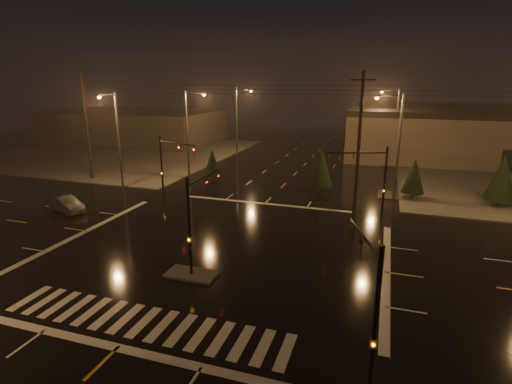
% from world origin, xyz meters
% --- Properties ---
extents(ground, '(140.00, 140.00, 0.00)m').
position_xyz_m(ground, '(0.00, 0.00, 0.00)').
color(ground, black).
rests_on(ground, ground).
extents(sidewalk_nw, '(36.00, 36.00, 0.12)m').
position_xyz_m(sidewalk_nw, '(-30.00, 30.00, 0.06)').
color(sidewalk_nw, '#423F3B').
rests_on(sidewalk_nw, ground).
extents(median_island, '(3.00, 1.60, 0.15)m').
position_xyz_m(median_island, '(0.00, -4.00, 0.07)').
color(median_island, '#423F3B').
rests_on(median_island, ground).
extents(crosswalk, '(15.00, 2.60, 0.01)m').
position_xyz_m(crosswalk, '(0.00, -9.00, 0.01)').
color(crosswalk, beige).
rests_on(crosswalk, ground).
extents(stop_bar_near, '(16.00, 0.50, 0.01)m').
position_xyz_m(stop_bar_near, '(0.00, -11.00, 0.01)').
color(stop_bar_near, beige).
rests_on(stop_bar_near, ground).
extents(stop_bar_far, '(16.00, 0.50, 0.01)m').
position_xyz_m(stop_bar_far, '(0.00, 11.00, 0.01)').
color(stop_bar_far, beige).
rests_on(stop_bar_far, ground).
extents(commercial_block, '(30.00, 18.00, 5.60)m').
position_xyz_m(commercial_block, '(-35.00, 42.00, 2.80)').
color(commercial_block, '#423E3A').
rests_on(commercial_block, ground).
extents(signal_mast_median, '(0.25, 4.59, 6.00)m').
position_xyz_m(signal_mast_median, '(0.00, -3.07, 3.75)').
color(signal_mast_median, black).
rests_on(signal_mast_median, ground).
extents(signal_mast_ne, '(4.84, 1.86, 6.00)m').
position_xyz_m(signal_mast_ne, '(9.50, 10.14, 3.79)').
color(signal_mast_ne, black).
rests_on(signal_mast_ne, ground).
extents(signal_mast_nw, '(4.84, 1.86, 6.00)m').
position_xyz_m(signal_mast_nw, '(-9.50, 10.14, 3.79)').
color(signal_mast_nw, black).
rests_on(signal_mast_nw, ground).
extents(signal_mast_se, '(1.55, 3.87, 6.00)m').
position_xyz_m(signal_mast_se, '(10.23, -9.75, 3.71)').
color(signal_mast_se, black).
rests_on(signal_mast_se, ground).
extents(streetlight_1, '(2.77, 0.32, 10.00)m').
position_xyz_m(streetlight_1, '(-11.18, 18.00, 5.80)').
color(streetlight_1, '#38383A').
rests_on(streetlight_1, ground).
extents(streetlight_2, '(2.77, 0.32, 10.00)m').
position_xyz_m(streetlight_2, '(-11.18, 34.00, 5.80)').
color(streetlight_2, '#38383A').
rests_on(streetlight_2, ground).
extents(streetlight_3, '(2.77, 0.32, 10.00)m').
position_xyz_m(streetlight_3, '(11.18, 16.00, 5.80)').
color(streetlight_3, '#38383A').
rests_on(streetlight_3, ground).
extents(streetlight_4, '(2.77, 0.32, 10.00)m').
position_xyz_m(streetlight_4, '(11.18, 36.00, 5.80)').
color(streetlight_4, '#38383A').
rests_on(streetlight_4, ground).
extents(streetlight_5, '(0.32, 2.77, 10.00)m').
position_xyz_m(streetlight_5, '(-16.00, 11.18, 5.80)').
color(streetlight_5, '#38383A').
rests_on(streetlight_5, ground).
extents(utility_pole_0, '(2.20, 0.32, 12.00)m').
position_xyz_m(utility_pole_0, '(-22.00, 14.00, 6.13)').
color(utility_pole_0, black).
rests_on(utility_pole_0, ground).
extents(utility_pole_1, '(2.20, 0.32, 12.00)m').
position_xyz_m(utility_pole_1, '(8.00, 14.00, 6.13)').
color(utility_pole_1, black).
rests_on(utility_pole_1, ground).
extents(conifer_0, '(2.14, 2.14, 4.04)m').
position_xyz_m(conifer_0, '(13.15, 16.73, 2.37)').
color(conifer_0, black).
rests_on(conifer_0, ground).
extents(conifer_1, '(2.63, 2.63, 4.82)m').
position_xyz_m(conifer_1, '(20.53, 16.86, 2.76)').
color(conifer_1, black).
rests_on(conifer_1, ground).
extents(conifer_3, '(1.99, 1.99, 3.81)m').
position_xyz_m(conifer_3, '(-7.98, 16.95, 2.25)').
color(conifer_3, black).
rests_on(conifer_3, ground).
extents(conifer_4, '(2.57, 2.57, 4.72)m').
position_xyz_m(conifer_4, '(4.22, 16.55, 2.71)').
color(conifer_4, black).
rests_on(conifer_4, ground).
extents(car_crossing, '(4.27, 2.68, 1.33)m').
position_xyz_m(car_crossing, '(-15.90, 3.37, 0.66)').
color(car_crossing, '#565A5E').
rests_on(car_crossing, ground).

